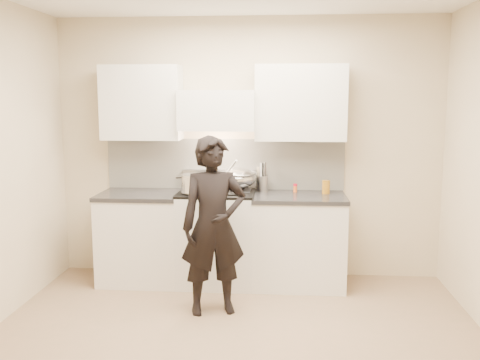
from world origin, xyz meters
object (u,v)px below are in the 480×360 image
object	(u,v)px
wok	(237,178)
utensil_crock	(263,182)
person	(214,226)
stove	(217,237)
counter_right	(299,240)

from	to	relation	value
wok	utensil_crock	size ratio (longest dim) A/B	1.65
person	stove	bearing A→B (deg)	78.28
stove	utensil_crock	distance (m)	0.73
person	wok	bearing A→B (deg)	64.78
person	utensil_crock	bearing A→B (deg)	51.42
counter_right	person	distance (m)	1.13
counter_right	stove	bearing A→B (deg)	-180.00
stove	utensil_crock	xyz separation A→B (m)	(0.46, 0.20, 0.54)
wok	person	xyz separation A→B (m)	(-0.13, -0.88, -0.29)
wok	person	distance (m)	0.94
counter_right	wok	xyz separation A→B (m)	(-0.63, 0.11, 0.61)
counter_right	person	size ratio (longest dim) A/B	0.59
stove	wok	bearing A→B (deg)	29.32
counter_right	wok	size ratio (longest dim) A/B	1.88
counter_right	wok	distance (m)	0.88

